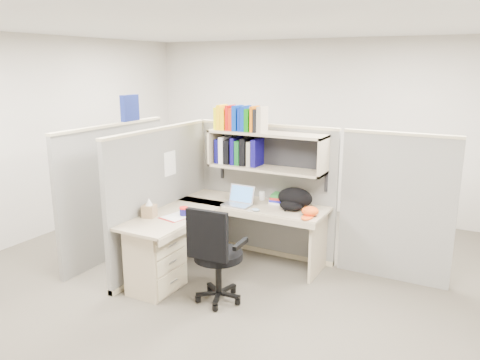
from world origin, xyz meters
The scene contains 14 objects.
ground centered at (0.00, 0.00, 0.00)m, with size 6.00×6.00×0.00m, color #39342C.
room_shell centered at (0.00, 0.00, 1.62)m, with size 6.00×6.00×6.00m.
cubicle centered at (-0.37, 0.45, 0.91)m, with size 3.79×1.84×1.95m.
desk centered at (-0.41, -0.29, 0.44)m, with size 1.74×1.75×0.73m.
laptop centered at (-0.13, 0.41, 0.84)m, with size 0.32×0.32×0.23m, color #A9A9AD, non-canonical shape.
backpack centered at (0.49, 0.59, 0.85)m, with size 0.40×0.31×0.24m, color black, non-canonical shape.
orange_cap centered at (0.74, 0.45, 0.78)m, with size 0.18×0.21×0.10m, color #D94A12, non-canonical shape.
snack_canister centered at (-0.46, -0.18, 0.78)m, with size 0.09×0.09×0.09m.
tissue_box centered at (-0.75, -0.39, 0.83)m, with size 0.13×0.13×0.21m, color #997B56, non-canonical shape.
mouse centered at (0.16, 0.32, 0.75)m, with size 0.09×0.06×0.03m, color #88A3C0.
paper_cup centered at (0.02, 0.76, 0.78)m, with size 0.07×0.07×0.10m, color white.
book_stack centered at (0.24, 0.75, 0.78)m, with size 0.16×0.22×0.11m, color gray, non-canonical shape.
loose_paper centered at (-0.50, -0.23, 0.73)m, with size 0.23×0.31×0.00m, color silver, non-canonical shape.
task_chair centered at (0.14, -0.50, 0.36)m, with size 0.54×0.50×1.02m.
Camera 1 is at (2.34, -4.12, 2.31)m, focal length 35.00 mm.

